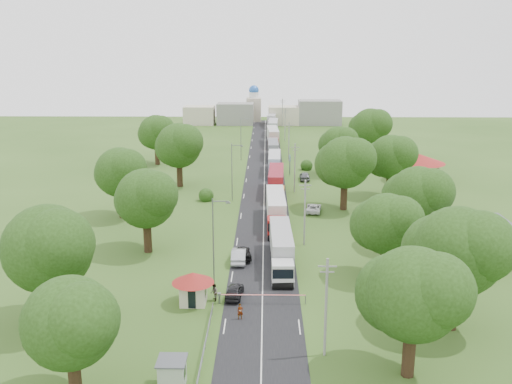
{
  "coord_description": "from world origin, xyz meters",
  "views": [
    {
      "loc": [
        0.33,
        -79.62,
        26.45
      ],
      "look_at": [
        -1.29,
        9.58,
        3.0
      ],
      "focal_mm": 40.0,
      "sensor_mm": 36.0,
      "label": 1
    }
  ],
  "objects_px": {
    "boom_barrier": "(249,296)",
    "car_lane_front": "(234,291)",
    "car_lane_mid": "(239,255)",
    "pedestrian_near": "(240,312)",
    "truck_0": "(281,248)",
    "guard_booth": "(193,284)",
    "info_sign": "(290,161)"
  },
  "relations": [
    {
      "from": "info_sign",
      "to": "truck_0",
      "type": "bearing_deg",
      "value": -93.45
    },
    {
      "from": "boom_barrier",
      "to": "info_sign",
      "type": "bearing_deg",
      "value": 83.76
    },
    {
      "from": "info_sign",
      "to": "car_lane_front",
      "type": "distance_m",
      "value": 59.12
    },
    {
      "from": "info_sign",
      "to": "guard_booth",
      "type": "bearing_deg",
      "value": -101.68
    },
    {
      "from": "guard_booth",
      "to": "car_lane_front",
      "type": "bearing_deg",
      "value": 19.67
    },
    {
      "from": "info_sign",
      "to": "car_lane_front",
      "type": "bearing_deg",
      "value": -97.98
    },
    {
      "from": "truck_0",
      "to": "car_lane_mid",
      "type": "relative_size",
      "value": 2.91
    },
    {
      "from": "info_sign",
      "to": "car_lane_mid",
      "type": "height_order",
      "value": "info_sign"
    },
    {
      "from": "boom_barrier",
      "to": "car_lane_front",
      "type": "bearing_deg",
      "value": 137.6
    },
    {
      "from": "boom_barrier",
      "to": "truck_0",
      "type": "xyz_separation_m",
      "value": [
        3.6,
        10.92,
        1.28
      ]
    },
    {
      "from": "guard_booth",
      "to": "car_lane_mid",
      "type": "height_order",
      "value": "guard_booth"
    },
    {
      "from": "car_lane_mid",
      "to": "boom_barrier",
      "type": "bearing_deg",
      "value": 97.97
    },
    {
      "from": "info_sign",
      "to": "car_lane_front",
      "type": "xyz_separation_m",
      "value": [
        -8.2,
        -58.5,
        -2.29
      ]
    },
    {
      "from": "guard_booth",
      "to": "car_lane_mid",
      "type": "relative_size",
      "value": 0.87
    },
    {
      "from": "info_sign",
      "to": "car_lane_mid",
      "type": "distance_m",
      "value": 48.95
    },
    {
      "from": "boom_barrier",
      "to": "car_lane_mid",
      "type": "relative_size",
      "value": 1.82
    },
    {
      "from": "car_lane_front",
      "to": "pedestrian_near",
      "type": "bearing_deg",
      "value": 105.56
    },
    {
      "from": "car_lane_front",
      "to": "pedestrian_near",
      "type": "relative_size",
      "value": 2.58
    },
    {
      "from": "guard_booth",
      "to": "car_lane_front",
      "type": "distance_m",
      "value": 4.69
    },
    {
      "from": "boom_barrier",
      "to": "info_sign",
      "type": "height_order",
      "value": "info_sign"
    },
    {
      "from": "info_sign",
      "to": "pedestrian_near",
      "type": "xyz_separation_m",
      "value": [
        -7.36,
        -63.5,
        -2.2
      ]
    },
    {
      "from": "car_lane_mid",
      "to": "pedestrian_near",
      "type": "relative_size",
      "value": 3.14
    },
    {
      "from": "truck_0",
      "to": "info_sign",
      "type": "bearing_deg",
      "value": 86.55
    },
    {
      "from": "info_sign",
      "to": "pedestrian_near",
      "type": "bearing_deg",
      "value": -96.61
    },
    {
      "from": "guard_booth",
      "to": "car_lane_mid",
      "type": "bearing_deg",
      "value": 70.4
    },
    {
      "from": "car_lane_front",
      "to": "car_lane_mid",
      "type": "xyz_separation_m",
      "value": [
        0.0,
        10.29,
        0.13
      ]
    },
    {
      "from": "boom_barrier",
      "to": "pedestrian_near",
      "type": "relative_size",
      "value": 5.72
    },
    {
      "from": "boom_barrier",
      "to": "car_lane_front",
      "type": "height_order",
      "value": "car_lane_front"
    },
    {
      "from": "pedestrian_near",
      "to": "info_sign",
      "type": "bearing_deg",
      "value": 71.35
    },
    {
      "from": "truck_0",
      "to": "car_lane_front",
      "type": "xyz_separation_m",
      "value": [
        -5.24,
        -9.42,
        -1.46
      ]
    },
    {
      "from": "guard_booth",
      "to": "pedestrian_near",
      "type": "bearing_deg",
      "value": -34.76
    },
    {
      "from": "info_sign",
      "to": "truck_0",
      "type": "xyz_separation_m",
      "value": [
        -2.96,
        -49.08,
        -0.84
      ]
    }
  ]
}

